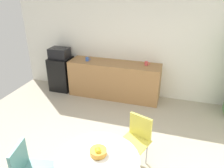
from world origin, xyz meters
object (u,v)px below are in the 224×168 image
mini_fridge (62,74)px  fruit_bowl (98,152)px  round_table (98,168)px  chair_teal (27,166)px  microwave (59,53)px  chair_yellow (137,135)px  mug_green (146,63)px  mug_white (87,59)px

mini_fridge → fruit_bowl: mini_fridge is taller
round_table → chair_teal: bearing=-169.6°
round_table → fruit_bowl: (-0.02, 0.07, 0.20)m
round_table → mini_fridge: bearing=126.0°
fruit_bowl → mini_fridge: bearing=126.4°
microwave → round_table: size_ratio=0.47×
chair_yellow → mug_green: size_ratio=6.43×
round_table → chair_teal: 0.93m
chair_yellow → microwave: bearing=139.7°
chair_teal → mug_green: size_ratio=6.43×
mug_green → chair_teal: bearing=-107.5°
mini_fridge → fruit_bowl: (2.13, -2.89, 0.36)m
mini_fridge → microwave: (0.00, 0.00, 0.57)m
fruit_bowl → microwave: bearing=126.4°
microwave → chair_yellow: 3.27m
mug_green → mini_fridge: bearing=-178.5°
mug_white → fruit_bowl: bearing=-64.7°
chair_yellow → fruit_bowl: bearing=-112.8°
chair_yellow → mug_green: mug_green is taller
chair_yellow → chair_teal: 1.61m
mini_fridge → fruit_bowl: bearing=-53.6°
chair_yellow → mug_white: (-1.68, 2.04, 0.43)m
mug_white → microwave: bearing=176.2°
fruit_bowl → mug_white: size_ratio=1.63×
microwave → mini_fridge: bearing=180.0°
chair_teal → mug_green: bearing=72.5°
round_table → mug_green: mug_green is taller
microwave → fruit_bowl: size_ratio=2.29×
microwave → mug_green: (2.24, 0.06, -0.07)m
fruit_bowl → mug_green: (0.11, 2.95, 0.15)m
mini_fridge → mug_green: mug_green is taller
chair_yellow → mug_white: mug_white is taller
mini_fridge → mug_white: 0.94m
round_table → mug_green: 3.04m
fruit_bowl → mug_white: 3.14m
mug_white → chair_yellow: bearing=-50.6°
mini_fridge → chair_teal: size_ratio=1.07×
mug_green → microwave: bearing=-178.5°
microwave → round_table: bearing=-54.0°
microwave → mug_white: size_ratio=3.72×
microwave → mug_green: microwave is taller
mini_fridge → chair_teal: mini_fridge is taller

